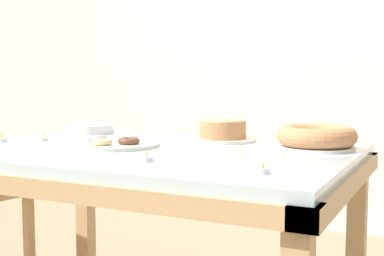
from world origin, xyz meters
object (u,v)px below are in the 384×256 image
at_px(tealight_near_cakes, 43,139).
at_px(tealight_centre, 2,139).
at_px(cake_chocolate_round, 223,132).
at_px(cake_golden_bundt, 317,138).
at_px(plate_stack, 91,129).
at_px(tealight_left_edge, 263,170).
at_px(pastry_platter, 114,143).
at_px(tealight_right_edge, 147,158).

xyz_separation_m(tealight_near_cakes, tealight_centre, (-0.13, -0.10, 0.00)).
relative_size(cake_chocolate_round, cake_golden_bundt, 0.94).
distance_m(cake_chocolate_round, plate_stack, 0.67).
distance_m(plate_stack, tealight_near_cakes, 0.33).
xyz_separation_m(cake_chocolate_round, tealight_left_edge, (0.38, -0.63, -0.03)).
bearing_deg(tealight_left_edge, cake_chocolate_round, 121.25).
bearing_deg(tealight_near_cakes, tealight_centre, -143.12).
relative_size(cake_chocolate_round, pastry_platter, 0.78).
bearing_deg(cake_golden_bundt, cake_chocolate_round, 169.72).
bearing_deg(pastry_platter, plate_stack, 136.81).
xyz_separation_m(plate_stack, tealight_left_edge, (1.05, -0.65, -0.01)).
bearing_deg(plate_stack, cake_golden_bundt, -4.59).
bearing_deg(plate_stack, tealight_left_edge, -31.54).
distance_m(pastry_platter, tealight_centre, 0.49).
bearing_deg(tealight_left_edge, tealight_right_edge, 174.12).
relative_size(tealight_right_edge, tealight_centre, 1.00).
relative_size(cake_golden_bundt, tealight_left_edge, 7.20).
relative_size(cake_chocolate_round, tealight_left_edge, 6.76).
bearing_deg(tealight_near_cakes, cake_chocolate_round, 26.05).
relative_size(tealight_near_cakes, tealight_centre, 1.00).
xyz_separation_m(cake_chocolate_round, tealight_centre, (-0.79, -0.42, -0.03)).
bearing_deg(tealight_right_edge, pastry_platter, 138.64).
bearing_deg(tealight_centre, tealight_near_cakes, 36.88).
bearing_deg(tealight_near_cakes, tealight_right_edge, -22.58).
bearing_deg(plate_stack, pastry_platter, -43.19).
xyz_separation_m(tealight_right_edge, tealight_centre, (-0.78, 0.17, 0.00)).
xyz_separation_m(cake_golden_bundt, tealight_left_edge, (-0.02, -0.56, -0.03)).
xyz_separation_m(pastry_platter, tealight_right_edge, (0.30, -0.26, -0.00)).
bearing_deg(cake_golden_bundt, tealight_left_edge, -91.56).
height_order(cake_golden_bundt, tealight_near_cakes, cake_golden_bundt).
xyz_separation_m(plate_stack, tealight_right_edge, (0.66, -0.61, -0.01)).
bearing_deg(tealight_right_edge, cake_golden_bundt, 52.20).
bearing_deg(plate_stack, cake_chocolate_round, -1.14).
relative_size(cake_golden_bundt, plate_stack, 1.37).
bearing_deg(cake_golden_bundt, pastry_platter, -160.00).
xyz_separation_m(tealight_near_cakes, tealight_left_edge, (1.04, -0.31, 0.00)).
distance_m(cake_chocolate_round, tealight_left_edge, 0.74).
height_order(cake_golden_bundt, tealight_left_edge, cake_golden_bundt).
bearing_deg(cake_chocolate_round, tealight_left_edge, -58.75).
relative_size(cake_golden_bundt, tealight_near_cakes, 7.20).
distance_m(pastry_platter, tealight_near_cakes, 0.35).
xyz_separation_m(pastry_platter, plate_stack, (-0.36, 0.34, 0.01)).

